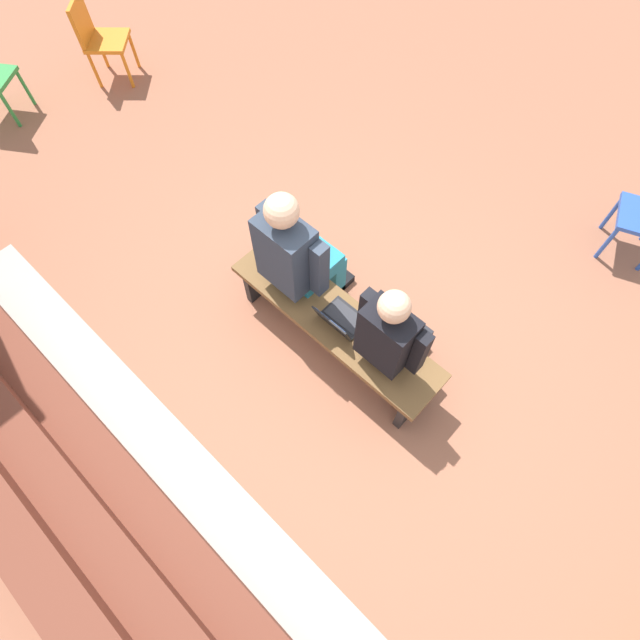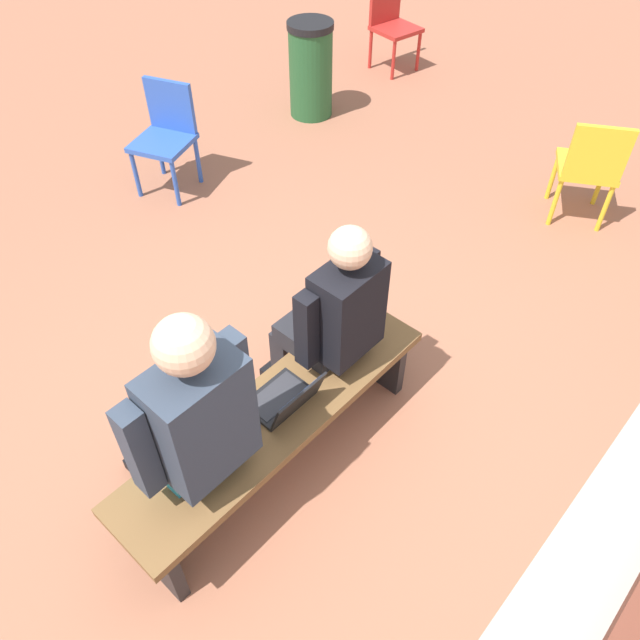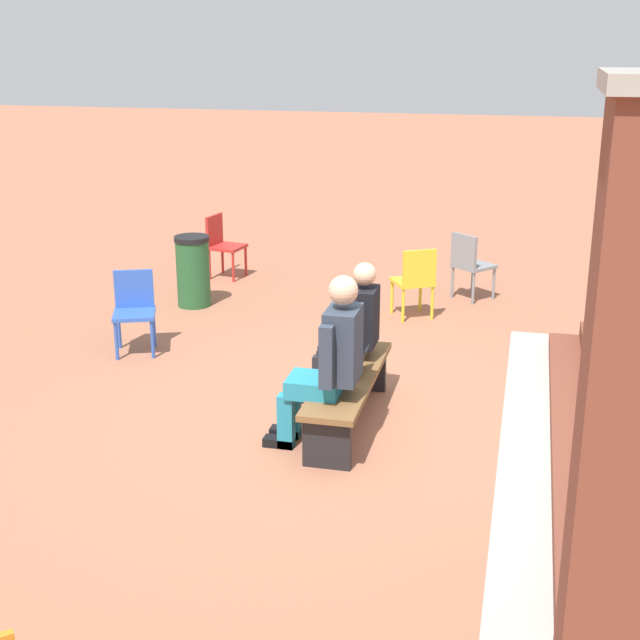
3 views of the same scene
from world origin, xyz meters
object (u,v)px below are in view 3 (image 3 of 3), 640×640
Objects in this scene: person_student at (352,329)px; plastic_chair_far_left at (470,262)px; bench at (348,386)px; plastic_chair_near_bench_left at (415,278)px; litter_bin at (193,271)px; plastic_chair_far_right at (134,306)px; laptop at (351,367)px; plastic_chair_mid_courtyard at (222,242)px; person_adult at (329,359)px.

person_student is 1.55× the size of plastic_chair_far_left.
bench is 2.14× the size of plastic_chair_near_bench_left.
plastic_chair_far_right is at bearing -0.13° from litter_bin.
plastic_chair_near_bench_left and plastic_chair_far_left have the same top height.
bench is 2.09× the size of litter_bin.
plastic_chair_mid_courtyard is at bearing -148.15° from laptop.
person_adult reaches higher than person_student.
plastic_chair_far_right is at bearing -117.28° from bench.
plastic_chair_mid_courtyard is at bearing -148.60° from bench.
plastic_chair_mid_courtyard is (-0.33, -3.33, 0.00)m from plastic_chair_far_left.
person_student is at bearing -172.06° from bench.
plastic_chair_far_left reaches higher than laptop.
plastic_chair_far_right is 1.66m from litter_bin.
person_student reaches higher than bench.
laptop is 3.85m from litter_bin.
plastic_chair_far_left is at bearing 84.42° from plastic_chair_mid_courtyard.
plastic_chair_near_bench_left is (-2.60, 0.21, -0.22)m from person_student.
plastic_chair_mid_courtyard is at bearing -95.58° from plastic_chair_far_left.
person_student is 0.46m from laptop.
bench is 0.59m from person_student.
plastic_chair_far_right reaches higher than bench.
plastic_chair_near_bench_left is 1.00× the size of plastic_chair_far_right.
plastic_chair_far_left is (-3.98, 0.70, 0.13)m from bench.
laptop is at bearing 170.26° from person_adult.
plastic_chair_near_bench_left is 1.00× the size of plastic_chair_far_left.
laptop is 0.37× the size of litter_bin.
bench is at bearing 40.46° from litter_bin.
litter_bin reaches higher than bench.
laptop is 3.01m from plastic_chair_near_bench_left.
laptop is at bearing 63.84° from plastic_chair_far_right.
person_adult is at bearing 35.83° from litter_bin.
person_adult is 4.49m from plastic_chair_far_left.
litter_bin is (1.02, -3.22, -0.05)m from plastic_chair_far_left.
litter_bin is (1.35, 0.11, -0.05)m from plastic_chair_mid_courtyard.
person_adult is 3.02m from plastic_chair_far_right.
plastic_chair_far_left is 1.00× the size of plastic_chair_far_right.
plastic_chair_far_right is at bearing -50.31° from plastic_chair_far_left.
plastic_chair_far_right is 1.00× the size of plastic_chair_mid_courtyard.
person_student is 4.08× the size of laptop.
person_student reaches higher than laptop.
plastic_chair_far_right is at bearing 1.95° from plastic_chair_mid_courtyard.
laptop is at bearing 167.82° from bench.
laptop is at bearing 41.13° from litter_bin.
plastic_chair_near_bench_left is (-3.01, 0.14, -0.02)m from laptop.
plastic_chair_far_left is at bearing 170.07° from person_adult.
laptop is 0.38× the size of plastic_chair_far_right.
plastic_chair_mid_courtyard is at bearing -151.67° from person_adult.
plastic_chair_near_bench_left is (-3.50, 0.22, -0.27)m from person_adult.
person_student reaches higher than plastic_chair_near_bench_left.
laptop is (-0.49, 0.08, -0.25)m from person_adult.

